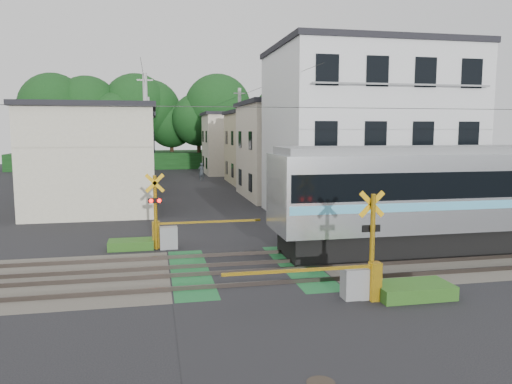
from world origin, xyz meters
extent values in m
plane|color=black|center=(0.00, 0.00, 0.00)|extent=(120.00, 120.00, 0.00)
cube|color=#47423A|center=(0.00, 0.00, 0.00)|extent=(120.00, 6.00, 0.00)
cube|color=black|center=(0.00, 0.00, 0.01)|extent=(5.20, 120.00, 0.00)
cube|color=#145126|center=(-1.90, 0.00, 0.01)|extent=(1.30, 6.00, 0.00)
cube|color=#145126|center=(1.90, 0.00, 0.01)|extent=(1.30, 6.00, 0.00)
cube|color=#3F3833|center=(0.00, -1.90, 0.07)|extent=(120.00, 0.08, 0.14)
cube|color=#3F3833|center=(0.00, -0.50, 0.07)|extent=(120.00, 0.08, 0.14)
cube|color=#3F3833|center=(0.00, 0.50, 0.07)|extent=(120.00, 0.08, 0.14)
cube|color=#3F3833|center=(0.00, 1.90, 0.07)|extent=(120.00, 0.08, 0.14)
cube|color=black|center=(11.36, 1.20, 0.50)|extent=(19.20, 2.64, 1.00)
cube|color=black|center=(4.36, 1.20, 0.33)|extent=(2.67, 2.44, 0.67)
cube|color=black|center=(1.41, 1.20, 2.88)|extent=(0.10, 2.68, 1.73)
cylinder|color=#E9A80C|center=(3.00, -3.60, 1.50)|extent=(0.14, 0.14, 3.00)
cube|color=#E9A80C|center=(3.00, -3.50, 2.70)|extent=(0.77, 0.05, 0.77)
cube|color=#E9A80C|center=(3.00, -3.50, 2.70)|extent=(0.77, 0.05, 0.77)
cube|color=black|center=(3.00, -3.50, 2.00)|extent=(0.55, 0.05, 0.20)
sphere|color=#FF0C07|center=(2.84, -3.44, 2.00)|extent=(0.16, 0.16, 0.16)
sphere|color=#FF0C07|center=(3.16, -3.44, 2.00)|extent=(0.16, 0.16, 0.16)
cube|color=gray|center=(2.50, -3.60, 0.45)|extent=(0.70, 0.50, 0.90)
cube|color=#E9A80C|center=(3.00, -3.85, 0.55)|extent=(0.30, 0.30, 1.10)
cube|color=#E9A80C|center=(0.75, -3.85, 1.00)|extent=(4.20, 0.08, 0.08)
cylinder|color=#E9A80C|center=(-3.00, 3.60, 1.50)|extent=(0.14, 0.14, 3.00)
cube|color=#E9A80C|center=(-3.00, 3.50, 2.70)|extent=(0.77, 0.05, 0.77)
cube|color=#E9A80C|center=(-3.00, 3.50, 2.70)|extent=(0.77, 0.05, 0.77)
cube|color=black|center=(-3.00, 3.50, 2.00)|extent=(0.55, 0.05, 0.20)
sphere|color=#FF0C07|center=(-3.16, 3.44, 2.00)|extent=(0.16, 0.16, 0.16)
sphere|color=#FF0C07|center=(-2.84, 3.44, 2.00)|extent=(0.16, 0.16, 0.16)
cube|color=gray|center=(-2.50, 3.60, 0.45)|extent=(0.70, 0.50, 0.90)
cube|color=#E9A80C|center=(-3.00, 3.85, 0.55)|extent=(0.30, 0.30, 1.10)
cube|color=#E9A80C|center=(-0.75, 3.85, 1.00)|extent=(4.20, 0.08, 0.08)
cube|color=silver|center=(8.50, 9.50, 4.50)|extent=(10.00, 8.00, 9.00)
cube|color=black|center=(8.50, 9.50, 9.15)|extent=(10.20, 8.16, 0.30)
cube|color=black|center=(4.80, 5.47, 1.50)|extent=(1.10, 0.06, 1.40)
cube|color=black|center=(7.25, 5.47, 1.50)|extent=(1.10, 0.06, 1.40)
cube|color=black|center=(9.70, 5.47, 1.50)|extent=(1.10, 0.06, 1.40)
cube|color=black|center=(12.15, 5.47, 1.50)|extent=(1.10, 0.06, 1.40)
cube|color=gray|center=(8.50, 5.25, 0.90)|extent=(9.00, 0.06, 0.08)
cube|color=black|center=(4.80, 5.47, 4.50)|extent=(1.10, 0.06, 1.40)
cube|color=black|center=(7.25, 5.47, 4.50)|extent=(1.10, 0.06, 1.40)
cube|color=black|center=(9.70, 5.47, 4.50)|extent=(1.10, 0.06, 1.40)
cube|color=black|center=(12.15, 5.47, 4.50)|extent=(1.10, 0.06, 1.40)
cube|color=gray|center=(8.50, 5.25, 3.90)|extent=(9.00, 0.06, 0.08)
cube|color=black|center=(4.80, 5.47, 7.50)|extent=(1.10, 0.06, 1.40)
cube|color=black|center=(7.25, 5.47, 7.50)|extent=(1.10, 0.06, 1.40)
cube|color=black|center=(9.70, 5.47, 7.50)|extent=(1.10, 0.06, 1.40)
cube|color=black|center=(12.15, 5.47, 7.50)|extent=(1.10, 0.06, 1.40)
cube|color=gray|center=(8.50, 5.25, 6.90)|extent=(9.00, 0.06, 0.08)
cube|color=beige|center=(-6.50, 14.00, 3.00)|extent=(7.00, 7.00, 6.00)
cube|color=black|center=(-6.50, 14.00, 6.15)|extent=(7.35, 7.35, 0.30)
cube|color=black|center=(-2.97, 12.25, 1.30)|extent=(0.06, 1.00, 1.20)
cube|color=black|center=(-2.97, 15.75, 1.30)|extent=(0.06, 1.00, 1.20)
cube|color=black|center=(-2.97, 12.25, 4.10)|extent=(0.06, 1.00, 1.20)
cube|color=black|center=(-2.97, 15.75, 4.10)|extent=(0.06, 1.00, 1.20)
cube|color=beige|center=(6.80, 18.00, 3.25)|extent=(7.00, 8.00, 6.50)
cube|color=black|center=(6.80, 18.00, 6.65)|extent=(7.35, 8.40, 0.30)
cube|color=black|center=(3.27, 16.00, 1.30)|extent=(0.06, 1.00, 1.20)
cube|color=black|center=(3.27, 20.00, 1.30)|extent=(0.06, 1.00, 1.20)
cube|color=black|center=(3.27, 16.00, 4.10)|extent=(0.06, 1.00, 1.20)
cube|color=black|center=(3.27, 20.00, 4.10)|extent=(0.06, 1.00, 1.20)
cube|color=#A8AAAD|center=(-7.00, 23.00, 2.90)|extent=(8.00, 7.00, 5.80)
cube|color=black|center=(-7.00, 23.00, 5.95)|extent=(8.40, 7.35, 0.30)
cube|color=black|center=(-2.97, 21.25, 1.30)|extent=(0.06, 1.00, 1.20)
cube|color=black|center=(-2.97, 24.75, 1.30)|extent=(0.06, 1.00, 1.20)
cube|color=black|center=(-2.97, 21.25, 4.10)|extent=(0.06, 1.00, 1.20)
cube|color=black|center=(-2.97, 24.75, 4.10)|extent=(0.06, 1.00, 1.20)
cube|color=tan|center=(7.20, 28.00, 3.10)|extent=(7.00, 7.00, 6.20)
cube|color=black|center=(7.20, 28.00, 6.35)|extent=(7.35, 7.35, 0.30)
cube|color=black|center=(3.67, 26.25, 1.30)|extent=(0.06, 1.00, 1.20)
cube|color=black|center=(3.67, 29.75, 1.30)|extent=(0.06, 1.00, 1.20)
cube|color=black|center=(3.67, 26.25, 4.10)|extent=(0.06, 1.00, 1.20)
cube|color=black|center=(3.67, 29.75, 4.10)|extent=(0.06, 1.00, 1.20)
cube|color=#A8AAAD|center=(-6.80, 33.00, 3.00)|extent=(7.00, 8.00, 6.00)
cube|color=black|center=(-6.80, 33.00, 6.15)|extent=(7.35, 8.40, 0.30)
cube|color=black|center=(-3.27, 31.00, 1.30)|extent=(0.06, 1.00, 1.20)
cube|color=black|center=(-3.27, 35.00, 1.30)|extent=(0.06, 1.00, 1.20)
cube|color=black|center=(-3.27, 31.00, 4.10)|extent=(0.06, 1.00, 1.20)
cube|color=black|center=(-3.27, 35.00, 4.10)|extent=(0.06, 1.00, 1.20)
cube|color=beige|center=(6.50, 38.00, 3.20)|extent=(8.00, 7.00, 6.40)
cube|color=black|center=(6.50, 38.00, 6.55)|extent=(8.40, 7.35, 0.30)
cube|color=black|center=(2.47, 36.25, 1.30)|extent=(0.06, 1.00, 1.20)
cube|color=black|center=(2.47, 39.75, 1.30)|extent=(0.06, 1.00, 1.20)
cube|color=black|center=(2.47, 36.25, 4.10)|extent=(0.06, 1.00, 1.20)
cube|color=black|center=(2.47, 39.75, 4.10)|extent=(0.06, 1.00, 1.20)
cube|color=#133B15|center=(0.00, 50.00, 1.00)|extent=(40.00, 10.00, 2.00)
cylinder|color=#332114|center=(-14.74, 48.08, 2.91)|extent=(0.50, 0.50, 5.81)
sphere|color=#133B15|center=(-14.74, 48.08, 7.55)|extent=(8.13, 8.13, 8.13)
cylinder|color=#332114|center=(-10.86, 48.45, 2.85)|extent=(0.50, 0.50, 5.70)
sphere|color=#133B15|center=(-10.86, 48.45, 7.41)|extent=(7.98, 7.98, 7.98)
cylinder|color=#332114|center=(-7.66, 46.83, 2.33)|extent=(0.50, 0.50, 4.65)
sphere|color=#133B15|center=(-7.66, 46.83, 6.05)|extent=(6.51, 6.51, 6.51)
cylinder|color=#332114|center=(-5.05, 48.88, 2.96)|extent=(0.50, 0.50, 5.93)
sphere|color=#133B15|center=(-5.05, 48.88, 7.71)|extent=(8.30, 8.30, 8.30)
cylinder|color=#332114|center=(-3.31, 49.64, 2.80)|extent=(0.50, 0.50, 5.60)
sphere|color=#133B15|center=(-3.31, 49.64, 7.28)|extent=(7.84, 7.84, 7.84)
cylinder|color=#332114|center=(-0.67, 49.08, 2.11)|extent=(0.50, 0.50, 4.22)
sphere|color=#133B15|center=(-0.67, 49.08, 5.49)|extent=(5.91, 5.91, 5.91)
cylinder|color=#332114|center=(2.57, 46.15, 2.34)|extent=(0.50, 0.50, 4.68)
sphere|color=#133B15|center=(2.57, 46.15, 6.08)|extent=(6.55, 6.55, 6.55)
cylinder|color=#332114|center=(4.92, 45.67, 2.92)|extent=(0.50, 0.50, 5.84)
sphere|color=#133B15|center=(4.92, 45.67, 7.59)|extent=(8.18, 8.18, 8.18)
cylinder|color=#332114|center=(8.93, 49.96, 2.21)|extent=(0.50, 0.50, 4.43)
sphere|color=#133B15|center=(8.93, 49.96, 5.75)|extent=(6.20, 6.20, 6.20)
cylinder|color=#332114|center=(11.85, 50.10, 2.16)|extent=(0.50, 0.50, 4.31)
sphere|color=#133B15|center=(11.85, 50.10, 5.61)|extent=(6.04, 6.04, 6.04)
cylinder|color=#332114|center=(14.48, 50.64, 2.75)|extent=(0.50, 0.50, 5.50)
sphere|color=#133B15|center=(14.48, 50.64, 7.15)|extent=(7.70, 7.70, 7.70)
cube|color=black|center=(6.00, 1.20, 5.60)|extent=(60.00, 0.02, 0.02)
cylinder|color=#A5A5A0|center=(-3.40, 13.00, 4.00)|extent=(0.26, 0.26, 8.00)
cube|color=#A5A5A0|center=(-3.40, 13.00, 7.60)|extent=(0.90, 0.08, 0.08)
cylinder|color=#A5A5A0|center=(3.60, 22.00, 4.00)|extent=(0.26, 0.26, 8.00)
cube|color=#A5A5A0|center=(3.60, 22.00, 7.60)|extent=(0.90, 0.08, 0.08)
cylinder|color=#A5A5A0|center=(-3.40, 34.00, 4.00)|extent=(0.26, 0.26, 8.00)
cube|color=#A5A5A0|center=(-3.40, 34.00, 7.60)|extent=(0.90, 0.08, 0.08)
cube|color=black|center=(-3.40, 23.50, 7.40)|extent=(0.02, 42.00, 0.02)
cube|color=black|center=(3.60, 23.50, 7.40)|extent=(0.02, 42.00, 0.02)
imported|color=#2B3136|center=(1.40, 30.77, 0.86)|extent=(0.73, 0.60, 1.72)
cylinder|color=#2D261E|center=(-0.02, -8.00, 0.01)|extent=(0.55, 0.55, 0.02)
cube|color=#2D5E1E|center=(4.20, -3.80, 0.20)|extent=(2.20, 1.20, 0.40)
cube|color=#2D5E1E|center=(-4.00, 3.90, 0.18)|extent=(1.80, 1.00, 0.36)
cube|color=#2D5E1E|center=(4.60, 3.20, 0.15)|extent=(1.50, 0.90, 0.30)
camera|label=1|loc=(-3.02, -16.50, 4.78)|focal=35.00mm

